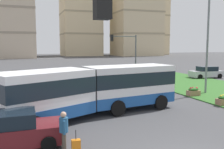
% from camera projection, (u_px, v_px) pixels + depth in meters
% --- Properties ---
extents(articulated_bus, '(11.93, 5.81, 3.00)m').
position_uv_depth(articulated_bus, '(94.00, 89.00, 15.83)').
color(articulated_bus, white).
rests_on(articulated_bus, ground).
extents(car_maroon_sedan, '(4.40, 2.02, 1.58)m').
position_uv_depth(car_maroon_sedan, '(9.00, 131.00, 10.78)').
color(car_maroon_sedan, maroon).
rests_on(car_maroon_sedan, ground).
extents(car_grey_wagon, '(4.54, 2.33, 1.58)m').
position_uv_depth(car_grey_wagon, '(24.00, 78.00, 28.71)').
color(car_grey_wagon, slate).
rests_on(car_grey_wagon, ground).
extents(car_silver_hatch, '(4.50, 2.24, 1.58)m').
position_uv_depth(car_silver_hatch, '(206.00, 72.00, 34.18)').
color(car_silver_hatch, '#B7BABF').
rests_on(car_silver_hatch, ground).
extents(pedestrian_crossing, '(0.36, 0.58, 1.74)m').
position_uv_depth(pedestrian_crossing, '(64.00, 129.00, 10.21)').
color(pedestrian_crossing, '#4C4238').
rests_on(pedestrian_crossing, ground).
extents(rolling_suitcase, '(0.37, 0.26, 0.97)m').
position_uv_depth(rolling_suitcase, '(76.00, 146.00, 10.24)').
color(rolling_suitcase, orange).
rests_on(rolling_suitcase, ground).
extents(flower_planter_2, '(1.10, 0.56, 0.74)m').
position_uv_depth(flower_planter_2, '(224.00, 100.00, 18.49)').
color(flower_planter_2, '#937051').
rests_on(flower_planter_2, grass_median).
extents(flower_planter_3, '(1.10, 0.56, 0.74)m').
position_uv_depth(flower_planter_3, '(193.00, 92.00, 21.83)').
color(flower_planter_3, '#937051').
rests_on(flower_planter_3, grass_median).
extents(traffic_light_far_right, '(3.57, 0.28, 5.71)m').
position_uv_depth(traffic_light_far_right, '(127.00, 49.00, 31.51)').
color(traffic_light_far_right, '#474C51').
rests_on(traffic_light_far_right, ground).
extents(streetlight_median, '(0.70, 0.28, 9.86)m').
position_uv_depth(streetlight_median, '(208.00, 34.00, 22.61)').
color(streetlight_median, slate).
rests_on(streetlight_median, ground).
extents(apartment_tower_centre, '(16.16, 17.09, 35.74)m').
position_uv_depth(apartment_tower_centre, '(80.00, 14.00, 109.98)').
color(apartment_tower_centre, beige).
rests_on(apartment_tower_centre, ground).
extents(apartment_tower_eastcentre, '(18.77, 17.38, 36.03)m').
position_uv_depth(apartment_tower_eastcentre, '(136.00, 14.00, 109.89)').
color(apartment_tower_eastcentre, beige).
rests_on(apartment_tower_eastcentre, ground).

